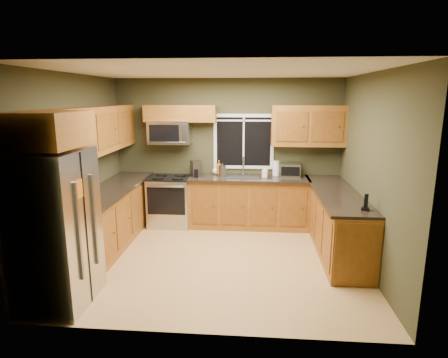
# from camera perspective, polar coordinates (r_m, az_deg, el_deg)

# --- Properties ---
(floor) EXTENTS (4.20, 4.20, 0.00)m
(floor) POSITION_cam_1_polar(r_m,az_deg,el_deg) (5.70, -0.80, -12.12)
(floor) COLOR tan
(floor) RESTS_ON ground
(ceiling) EXTENTS (4.20, 4.20, 0.00)m
(ceiling) POSITION_cam_1_polar(r_m,az_deg,el_deg) (5.19, -0.90, 16.08)
(ceiling) COLOR white
(ceiling) RESTS_ON back_wall
(back_wall) EXTENTS (4.20, 0.00, 4.20)m
(back_wall) POSITION_cam_1_polar(r_m,az_deg,el_deg) (7.05, 0.55, 4.14)
(back_wall) COLOR #373720
(back_wall) RESTS_ON ground
(front_wall) EXTENTS (4.20, 0.00, 4.20)m
(front_wall) POSITION_cam_1_polar(r_m,az_deg,el_deg) (3.55, -3.62, -4.34)
(front_wall) COLOR #373720
(front_wall) RESTS_ON ground
(left_wall) EXTENTS (0.00, 3.60, 3.60)m
(left_wall) POSITION_cam_1_polar(r_m,az_deg,el_deg) (5.87, -21.73, 1.54)
(left_wall) COLOR #373720
(left_wall) RESTS_ON ground
(right_wall) EXTENTS (0.00, 3.60, 3.60)m
(right_wall) POSITION_cam_1_polar(r_m,az_deg,el_deg) (5.50, 21.50, 0.87)
(right_wall) COLOR #373720
(right_wall) RESTS_ON ground
(window) EXTENTS (1.12, 0.03, 1.02)m
(window) POSITION_cam_1_polar(r_m,az_deg,el_deg) (6.99, 3.00, 5.73)
(window) COLOR white
(window) RESTS_ON back_wall
(base_cabinets_left) EXTENTS (0.60, 2.65, 0.90)m
(base_cabinets_left) POSITION_cam_1_polar(r_m,az_deg,el_deg) (6.38, -16.78, -5.61)
(base_cabinets_left) COLOR brown
(base_cabinets_left) RESTS_ON ground
(countertop_left) EXTENTS (0.65, 2.65, 0.04)m
(countertop_left) POSITION_cam_1_polar(r_m,az_deg,el_deg) (6.25, -16.84, -1.52)
(countertop_left) COLOR black
(countertop_left) RESTS_ON base_cabinets_left
(base_cabinets_back) EXTENTS (2.17, 0.60, 0.90)m
(base_cabinets_back) POSITION_cam_1_polar(r_m,az_deg,el_deg) (6.93, 3.78, -3.65)
(base_cabinets_back) COLOR brown
(base_cabinets_back) RESTS_ON ground
(countertop_back) EXTENTS (2.17, 0.65, 0.04)m
(countertop_back) POSITION_cam_1_polar(r_m,az_deg,el_deg) (6.79, 3.84, 0.10)
(countertop_back) COLOR black
(countertop_back) RESTS_ON base_cabinets_back
(base_cabinets_peninsula) EXTENTS (0.60, 2.52, 0.90)m
(base_cabinets_peninsula) POSITION_cam_1_polar(r_m,az_deg,el_deg) (6.16, 16.71, -6.27)
(base_cabinets_peninsula) COLOR brown
(base_cabinets_peninsula) RESTS_ON ground
(countertop_peninsula) EXTENTS (0.65, 2.50, 0.04)m
(countertop_peninsula) POSITION_cam_1_polar(r_m,az_deg,el_deg) (6.03, 16.74, -2.01)
(countertop_peninsula) COLOR black
(countertop_peninsula) RESTS_ON base_cabinets_peninsula
(upper_cabinets_left) EXTENTS (0.33, 2.65, 0.72)m
(upper_cabinets_left) POSITION_cam_1_polar(r_m,az_deg,el_deg) (6.16, -18.79, 7.04)
(upper_cabinets_left) COLOR brown
(upper_cabinets_left) RESTS_ON left_wall
(upper_cabinets_back_left) EXTENTS (1.30, 0.33, 0.30)m
(upper_cabinets_back_left) POSITION_cam_1_polar(r_m,az_deg,el_deg) (6.93, -6.67, 9.90)
(upper_cabinets_back_left) COLOR brown
(upper_cabinets_back_left) RESTS_ON back_wall
(upper_cabinets_back_right) EXTENTS (1.30, 0.33, 0.72)m
(upper_cabinets_back_right) POSITION_cam_1_polar(r_m,az_deg,el_deg) (6.88, 12.71, 7.90)
(upper_cabinets_back_right) COLOR brown
(upper_cabinets_back_right) RESTS_ON back_wall
(upper_cabinet_over_fridge) EXTENTS (0.72, 0.90, 0.38)m
(upper_cabinet_over_fridge) POSITION_cam_1_polar(r_m,az_deg,el_deg) (4.47, -25.57, 6.85)
(upper_cabinet_over_fridge) COLOR brown
(upper_cabinet_over_fridge) RESTS_ON left_wall
(refrigerator) EXTENTS (0.74, 0.90, 1.80)m
(refrigerator) POSITION_cam_1_polar(r_m,az_deg,el_deg) (4.70, -24.26, -6.96)
(refrigerator) COLOR #B7B7BC
(refrigerator) RESTS_ON ground
(range) EXTENTS (0.76, 0.69, 0.94)m
(range) POSITION_cam_1_polar(r_m,az_deg,el_deg) (7.07, -8.20, -3.28)
(range) COLOR #B7B7BC
(range) RESTS_ON ground
(microwave) EXTENTS (0.76, 0.41, 0.42)m
(microwave) POSITION_cam_1_polar(r_m,az_deg,el_deg) (6.97, -8.27, 7.06)
(microwave) COLOR #B7B7BC
(microwave) RESTS_ON back_wall
(sink) EXTENTS (0.60, 0.42, 0.36)m
(sink) POSITION_cam_1_polar(r_m,az_deg,el_deg) (6.81, 2.88, 0.42)
(sink) COLOR slate
(sink) RESTS_ON countertop_back
(toaster_oven) EXTENTS (0.41, 0.33, 0.24)m
(toaster_oven) POSITION_cam_1_polar(r_m,az_deg,el_deg) (6.93, 9.98, 1.39)
(toaster_oven) COLOR #B7B7BC
(toaster_oven) RESTS_ON countertop_back
(coffee_maker) EXTENTS (0.25, 0.28, 0.29)m
(coffee_maker) POSITION_cam_1_polar(r_m,az_deg,el_deg) (6.83, -4.27, 1.49)
(coffee_maker) COLOR slate
(coffee_maker) RESTS_ON countertop_back
(kettle) EXTENTS (0.17, 0.17, 0.25)m
(kettle) POSITION_cam_1_polar(r_m,az_deg,el_deg) (6.85, -0.23, 1.36)
(kettle) COLOR #B7B7BC
(kettle) RESTS_ON countertop_back
(paper_towel_roll) EXTENTS (0.14, 0.14, 0.30)m
(paper_towel_roll) POSITION_cam_1_polar(r_m,az_deg,el_deg) (6.97, 7.91, 1.65)
(paper_towel_roll) COLOR white
(paper_towel_roll) RESTS_ON countertop_back
(soap_bottle_a) EXTENTS (0.13, 0.13, 0.27)m
(soap_bottle_a) POSITION_cam_1_polar(r_m,az_deg,el_deg) (6.97, -0.77, 1.74)
(soap_bottle_a) COLOR #C86412
(soap_bottle_a) RESTS_ON countertop_back
(soap_bottle_b) EXTENTS (0.11, 0.11, 0.20)m
(soap_bottle_b) POSITION_cam_1_polar(r_m,az_deg,el_deg) (6.79, 6.26, 1.11)
(soap_bottle_b) COLOR white
(soap_bottle_b) RESTS_ON countertop_back
(soap_bottle_c) EXTENTS (0.17, 0.17, 0.17)m
(soap_bottle_c) POSITION_cam_1_polar(r_m,az_deg,el_deg) (7.03, -1.25, 1.42)
(soap_bottle_c) COLOR white
(soap_bottle_c) RESTS_ON countertop_back
(cordless_phone) EXTENTS (0.13, 0.13, 0.22)m
(cordless_phone) POSITION_cam_1_polar(r_m,az_deg,el_deg) (5.15, 20.80, -3.77)
(cordless_phone) COLOR black
(cordless_phone) RESTS_ON countertop_peninsula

